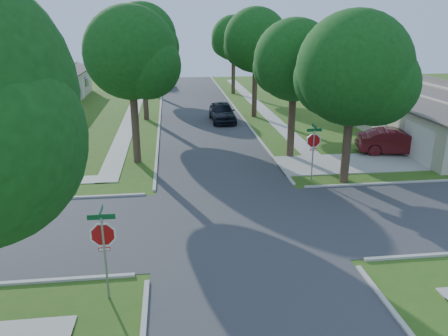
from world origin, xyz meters
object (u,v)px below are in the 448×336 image
stop_sign_sw (103,239)px  car_curb_east (222,112)px  house_ne_near (443,121)px  tree_e_far (234,40)px  tree_e_mid (256,43)px  car_curb_west (165,82)px  tree_w_mid (143,41)px  car_driveway (396,142)px  house_nw_far (42,86)px  stop_sign_ne (314,143)px  tree_w_near (132,57)px  tree_ne_corner (355,74)px  house_ne_far (344,85)px  tree_e_near (295,64)px  tree_w_far (149,45)px

stop_sign_sw → car_curb_east: (6.37, 24.09, -1.22)m
house_ne_near → tree_e_far: bearing=116.0°
tree_e_mid → car_curb_west: size_ratio=2.10×
house_ne_near → tree_w_mid: bearing=154.1°
house_ne_near → car_driveway: bearing=-152.9°
tree_e_far → house_nw_far: 21.31m
stop_sign_ne → tree_w_near: 11.07m
tree_e_far → house_ne_near: bearing=-64.0°
tree_ne_corner → car_curb_east: 16.59m
tree_w_near → house_ne_near: 21.24m
stop_sign_ne → house_ne_far: (11.29, 24.30, -0.51)m
car_driveway → house_ne_far: bearing=0.4°
tree_w_mid → house_ne_near: 23.46m
car_curb_east → tree_e_near: bearing=-74.7°
stop_sign_ne → tree_e_near: bearing=89.3°
tree_w_mid → tree_w_far: bearing=90.0°
stop_sign_sw → tree_w_far: size_ratio=0.37×
stop_sign_sw → tree_w_near: (0.06, 13.71, 4.08)m
car_curb_west → tree_e_mid: bearing=114.6°
tree_e_far → house_nw_far: tree_e_far is taller
stop_sign_sw → house_nw_far: bearing=107.1°
tree_w_near → car_driveway: tree_w_near is taller
tree_ne_corner → house_ne_near: size_ratio=0.64×
tree_ne_corner → car_curb_east: bearing=107.2°
tree_e_far → stop_sign_ne: bearing=-90.1°
tree_ne_corner → house_nw_far: size_ratio=0.64×
tree_w_mid → house_ne_far: size_ratio=0.70×
stop_sign_ne → tree_ne_corner: size_ratio=0.34×
tree_w_mid → house_ne_near: bearing=-25.9°
tree_w_near → car_curb_west: size_ratio=2.05×
tree_e_far → tree_w_mid: bearing=-125.9°
tree_ne_corner → stop_sign_ne: bearing=163.4°
tree_e_near → stop_sign_sw: bearing=-124.6°
tree_w_mid → tree_ne_corner: size_ratio=1.10×
stop_sign_ne → tree_e_near: tree_e_near is taller
tree_e_near → house_ne_far: bearing=60.7°
tree_w_mid → tree_w_far: (-0.01, 13.00, -0.98)m
tree_e_far → tree_ne_corner: tree_e_far is taller
tree_e_far → tree_ne_corner: size_ratio=1.01×
stop_sign_sw → stop_sign_ne: size_ratio=1.00×
tree_w_near → tree_ne_corner: size_ratio=1.04×
tree_w_near → house_nw_far: size_ratio=0.66×
tree_e_far → tree_w_far: bearing=-180.0°
tree_w_near → tree_w_far: size_ratio=1.12×
tree_e_far → car_curb_west: bearing=142.3°
stop_sign_sw → stop_sign_ne: same height
house_nw_far → tree_w_near: bearing=-63.7°
tree_w_far → house_nw_far: bearing=-170.0°
tree_w_mid → car_curb_west: (1.44, 19.15, -5.85)m
tree_e_far → house_nw_far: size_ratio=0.64×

